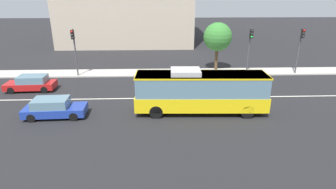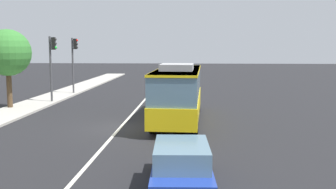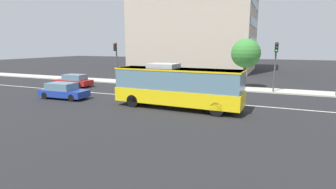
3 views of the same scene
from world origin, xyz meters
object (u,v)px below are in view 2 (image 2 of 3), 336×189
at_px(sedan_blue, 181,166).
at_px(traffic_light_mid_block, 52,58).
at_px(transit_bus, 178,91).
at_px(traffic_light_near_corner, 74,56).
at_px(street_tree_kerbside_left, 8,53).

bearing_deg(sedan_blue, traffic_light_mid_block, 28.06).
height_order(transit_bus, traffic_light_near_corner, traffic_light_near_corner).
distance_m(transit_bus, traffic_light_mid_block, 12.28).
relative_size(transit_bus, traffic_light_near_corner, 1.94).
relative_size(traffic_light_near_corner, street_tree_kerbside_left, 0.92).
relative_size(transit_bus, street_tree_kerbside_left, 1.79).
bearing_deg(transit_bus, traffic_light_near_corner, 40.81).
xyz_separation_m(traffic_light_near_corner, street_tree_kerbside_left, (-8.79, 2.04, 0.41)).
height_order(sedan_blue, traffic_light_near_corner, traffic_light_near_corner).
relative_size(sedan_blue, street_tree_kerbside_left, 0.81).
xyz_separation_m(traffic_light_near_corner, traffic_light_mid_block, (-5.62, 0.02, 0.00)).
xyz_separation_m(sedan_blue, traffic_light_mid_block, (17.90, 10.53, 2.84)).
bearing_deg(transit_bus, sedan_blue, -175.48).
relative_size(transit_bus, sedan_blue, 2.21).
bearing_deg(traffic_light_mid_block, transit_bus, -39.83).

